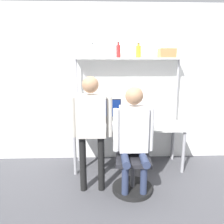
% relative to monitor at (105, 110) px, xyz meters
% --- Properties ---
extents(ground_plane, '(12.00, 12.00, 0.00)m').
position_rel_monitor_xyz_m(ground_plane, '(0.38, -0.56, -0.95)').
color(ground_plane, '#4C4C51').
extents(wall_back, '(8.00, 0.06, 2.70)m').
position_rel_monitor_xyz_m(wall_back, '(0.38, 0.18, 0.40)').
color(wall_back, white).
rests_on(wall_back, ground_plane).
extents(desk, '(1.84, 0.68, 0.73)m').
position_rel_monitor_xyz_m(desk, '(0.38, -0.19, -0.29)').
color(desk, silver).
rests_on(desk, ground_plane).
extents(shelf_unit, '(1.75, 0.25, 1.82)m').
position_rel_monitor_xyz_m(shelf_unit, '(0.38, 0.01, 0.58)').
color(shelf_unit, white).
rests_on(shelf_unit, ground_plane).
extents(monitor, '(0.54, 0.21, 0.40)m').
position_rel_monitor_xyz_m(monitor, '(0.00, 0.00, 0.00)').
color(monitor, black).
rests_on(monitor, desk).
extents(laptop, '(0.29, 0.22, 0.22)m').
position_rel_monitor_xyz_m(laptop, '(0.45, -0.27, -0.16)').
color(laptop, '#BCBCC1').
rests_on(laptop, desk).
extents(cell_phone, '(0.07, 0.15, 0.01)m').
position_rel_monitor_xyz_m(cell_phone, '(0.67, -0.36, -0.22)').
color(cell_phone, black).
rests_on(cell_phone, desk).
extents(office_chair, '(0.56, 0.56, 0.94)m').
position_rel_monitor_xyz_m(office_chair, '(0.37, -0.91, -0.66)').
color(office_chair, black).
rests_on(office_chair, ground_plane).
extents(person_seated, '(0.54, 0.48, 1.45)m').
position_rel_monitor_xyz_m(person_seated, '(0.37, -0.96, -0.09)').
color(person_seated, '#2D3856').
rests_on(person_seated, ground_plane).
extents(person_standing, '(0.55, 0.21, 1.58)m').
position_rel_monitor_xyz_m(person_standing, '(-0.19, -0.92, 0.05)').
color(person_standing, black).
rests_on(person_standing, ground_plane).
extents(bottle_clear, '(0.06, 0.06, 0.23)m').
position_rel_monitor_xyz_m(bottle_clear, '(-0.19, 0.01, 0.97)').
color(bottle_clear, silver).
rests_on(bottle_clear, shelf_unit).
extents(bottle_red, '(0.07, 0.07, 0.25)m').
position_rel_monitor_xyz_m(bottle_red, '(0.22, 0.01, 0.97)').
color(bottle_red, maroon).
rests_on(bottle_red, shelf_unit).
extents(bottle_amber, '(0.08, 0.08, 0.23)m').
position_rel_monitor_xyz_m(bottle_amber, '(0.55, 0.01, 0.97)').
color(bottle_amber, gold).
rests_on(bottle_amber, shelf_unit).
extents(storage_box, '(0.26, 0.23, 0.15)m').
position_rel_monitor_xyz_m(storage_box, '(1.02, 0.01, 0.94)').
color(storage_box, '#B27A47').
rests_on(storage_box, shelf_unit).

